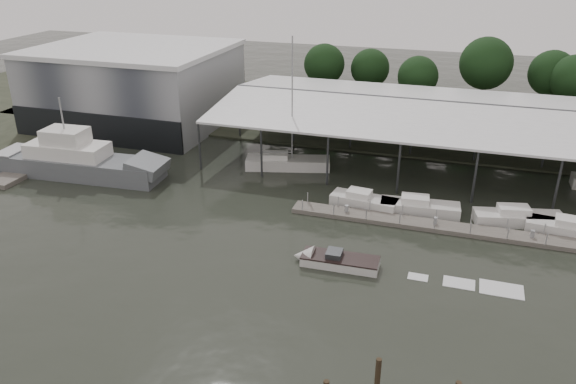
% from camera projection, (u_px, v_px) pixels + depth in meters
% --- Properties ---
extents(ground, '(200.00, 200.00, 0.00)m').
position_uv_depth(ground, '(246.00, 258.00, 45.06)').
color(ground, '#242821').
rests_on(ground, ground).
extents(land_strip_far, '(140.00, 30.00, 0.30)m').
position_uv_depth(land_strip_far, '(353.00, 116.00, 81.50)').
color(land_strip_far, '#3C3F2F').
rests_on(land_strip_far, ground).
extents(land_strip_west, '(20.00, 40.00, 0.30)m').
position_uv_depth(land_strip_west, '(68.00, 114.00, 82.24)').
color(land_strip_west, '#3C3F2F').
rests_on(land_strip_west, ground).
extents(storage_warehouse, '(24.50, 20.50, 10.50)m').
position_uv_depth(storage_warehouse, '(136.00, 85.00, 76.72)').
color(storage_warehouse, gray).
rests_on(storage_warehouse, ground).
extents(covered_boat_shed, '(58.24, 24.00, 6.96)m').
position_uv_depth(covered_boat_shed, '(481.00, 110.00, 62.13)').
color(covered_boat_shed, white).
rests_on(covered_boat_shed, ground).
extents(trawler_dock, '(3.00, 18.00, 0.50)m').
position_uv_depth(trawler_dock, '(52.00, 157.00, 65.49)').
color(trawler_dock, '#6A655D').
rests_on(trawler_dock, ground).
extents(floating_dock, '(28.00, 2.00, 1.40)m').
position_uv_depth(floating_dock, '(446.00, 227.00, 49.48)').
color(floating_dock, '#6A655D').
rests_on(floating_dock, ground).
extents(grey_trawler, '(19.34, 5.57, 8.84)m').
position_uv_depth(grey_trawler, '(80.00, 162.00, 60.32)').
color(grey_trawler, '#575C60').
rests_on(grey_trawler, ground).
extents(white_sailboat, '(9.64, 4.92, 14.71)m').
position_uv_depth(white_sailboat, '(286.00, 163.00, 62.65)').
color(white_sailboat, silver).
rests_on(white_sailboat, ground).
extents(speedboat_underway, '(17.75, 2.78, 2.00)m').
position_uv_depth(speedboat_underway, '(333.00, 260.00, 44.01)').
color(speedboat_underway, silver).
rests_on(speedboat_underway, ground).
extents(moored_cruiser_0, '(6.54, 2.98, 1.70)m').
position_uv_depth(moored_cruiser_0, '(363.00, 201.00, 53.58)').
color(moored_cruiser_0, silver).
rests_on(moored_cruiser_0, ground).
extents(moored_cruiser_1, '(7.41, 2.83, 1.70)m').
position_uv_depth(moored_cruiser_1, '(419.00, 207.00, 52.35)').
color(moored_cruiser_1, silver).
rests_on(moored_cruiser_1, ground).
extents(moored_cruiser_2, '(8.05, 3.88, 1.70)m').
position_uv_depth(moored_cruiser_2, '(518.00, 217.00, 50.36)').
color(moored_cruiser_2, silver).
rests_on(moored_cruiser_2, ground).
extents(horizon_tree_line, '(68.79, 10.58, 11.11)m').
position_uv_depth(horizon_tree_line, '(530.00, 75.00, 77.71)').
color(horizon_tree_line, black).
rests_on(horizon_tree_line, ground).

